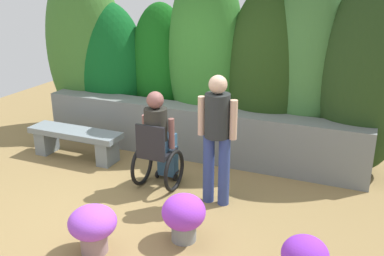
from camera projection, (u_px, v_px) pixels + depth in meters
name	position (u px, v px, depth m)	size (l,w,h in m)	color
ground_plane	(139.00, 211.00, 5.38)	(10.81, 10.81, 0.00)	olive
stone_retaining_wall	(196.00, 132.00, 6.80)	(5.10, 0.42, 0.81)	slate
hedge_backdrop	(196.00, 63.00, 7.02)	(6.08, 1.09, 3.15)	#3C712C
stone_bench	(76.00, 139.00, 6.81)	(1.50, 0.41, 0.45)	slate
person_in_wheelchair	(158.00, 143.00, 5.79)	(0.53, 0.66, 1.33)	black
person_standing_companion	(217.00, 132.00, 5.27)	(0.49, 0.30, 1.63)	navy
flower_pot_purple_near	(93.00, 226.00, 4.51)	(0.50, 0.50, 0.51)	gray
flower_pot_small_foreground	(184.00, 215.00, 4.70)	(0.47, 0.47, 0.53)	gray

